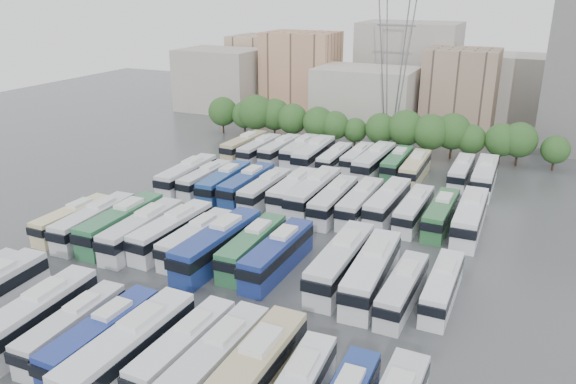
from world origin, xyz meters
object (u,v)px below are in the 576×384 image
at_px(bus_r2_s10, 387,203).
at_px(bus_r3_s7, 357,158).
at_px(bus_r1_s0, 73,219).
at_px(bus_r1_s13, 442,287).
at_px(bus_r1_s10, 341,262).
at_px(bus_r1_s6, 218,244).
at_px(bus_r1_s5, 196,238).
at_px(bus_r2_s13, 470,217).
at_px(bus_r0_s10, 251,376).
at_px(bus_r3_s3, 280,150).
at_px(bus_r0_s8, 184,349).
at_px(bus_r3_s5, 314,154).
at_px(bus_r3_s9, 397,163).
at_px(bus_r0_s5, 73,327).
at_px(bus_r3_s1, 245,146).
at_px(bus_r3_s10, 415,168).
at_px(bus_r0_s7, 129,349).
at_px(bus_r3_s12, 461,172).
at_px(bus_r1_s8, 278,254).
at_px(bus_r2_s2, 205,179).
at_px(bus_r0_s4, 33,318).
at_px(bus_r3_s8, 374,162).
at_px(bus_r0_s9, 214,363).
at_px(bus_r1_s1, 94,221).
at_px(electricity_pylon, 396,40).
at_px(bus_r2_s11, 414,209).
at_px(bus_r1_s3, 143,230).
at_px(bus_r3_s6, 334,158).
at_px(bus_r1_s12, 402,289).
at_px(bus_r2_s4, 247,184).
at_px(bus_r1_s4, 172,231).
at_px(bus_r2_s8, 334,201).
at_px(bus_r1_s7, 252,246).
at_px(bus_r3_s4, 300,151).
at_px(bus_r0_s6, 102,336).
at_px(bus_r2_s12, 441,214).

relative_size(bus_r2_s10, bus_r3_s7, 1.15).
height_order(bus_r1_s0, bus_r1_s13, bus_r1_s0).
bearing_deg(bus_r1_s10, bus_r1_s6, -172.75).
bearing_deg(bus_r3_s7, bus_r1_s5, -98.99).
bearing_deg(bus_r2_s13, bus_r0_s10, -106.09).
distance_m(bus_r2_s13, bus_r3_s3, 37.47).
height_order(bus_r0_s8, bus_r3_s5, bus_r3_s5).
relative_size(bus_r0_s10, bus_r3_s9, 1.15).
bearing_deg(bus_r0_s5, bus_r3_s9, 74.90).
height_order(bus_r3_s1, bus_r3_s10, bus_r3_s10).
xyz_separation_m(bus_r0_s7, bus_r3_s12, (16.38, 55.19, -0.28)).
xyz_separation_m(bus_r2_s13, bus_r3_s10, (-10.11, 16.65, -0.18)).
relative_size(bus_r1_s8, bus_r2_s2, 1.13).
height_order(bus_r2_s10, bus_r3_s3, bus_r2_s10).
relative_size(bus_r0_s4, bus_r1_s8, 1.04).
distance_m(bus_r1_s13, bus_r3_s8, 37.84).
xyz_separation_m(bus_r0_s9, bus_r3_s9, (-0.00, 54.10, -0.12)).
distance_m(bus_r0_s4, bus_r1_s1, 20.47).
bearing_deg(electricity_pylon, bus_r1_s5, -97.13).
relative_size(bus_r0_s10, bus_r2_s11, 1.16).
height_order(bus_r0_s4, bus_r0_s10, bus_r0_s10).
height_order(electricity_pylon, bus_r1_s3, electricity_pylon).
bearing_deg(bus_r3_s6, bus_r1_s3, -105.84).
bearing_deg(bus_r1_s12, bus_r3_s1, 135.99).
bearing_deg(bus_r2_s11, bus_r0_s7, -108.02).
height_order(bus_r1_s8, bus_r2_s13, bus_r2_s13).
xyz_separation_m(bus_r2_s11, bus_r2_s13, (6.68, -0.15, 0.25)).
relative_size(bus_r2_s4, bus_r3_s10, 1.02).
height_order(bus_r1_s3, bus_r3_s6, bus_r1_s3).
relative_size(bus_r1_s4, bus_r1_s10, 0.93).
relative_size(bus_r0_s7, bus_r1_s1, 1.08).
height_order(bus_r1_s8, bus_r2_s11, bus_r1_s8).
xyz_separation_m(bus_r1_s1, bus_r2_s8, (23.14, 17.80, 0.01)).
distance_m(bus_r2_s2, bus_r3_s12, 37.71).
height_order(bus_r0_s4, bus_r2_s8, bus_r0_s4).
xyz_separation_m(bus_r2_s2, bus_r2_s13, (36.50, 0.40, 0.32)).
xyz_separation_m(bus_r1_s7, bus_r3_s4, (-9.93, 35.84, -0.02)).
bearing_deg(electricity_pylon, bus_r0_s7, -90.29).
bearing_deg(bus_r0_s4, bus_r0_s6, 1.91).
bearing_deg(bus_r1_s7, bus_r2_s8, 77.47).
bearing_deg(bus_r0_s5, bus_r3_s3, 95.46).
bearing_deg(bus_r1_s13, bus_r3_s7, 118.58).
height_order(bus_r2_s2, bus_r3_s5, bus_r3_s5).
bearing_deg(bus_r2_s8, electricity_pylon, 93.92).
distance_m(electricity_pylon, bus_r1_s5, 58.56).
height_order(bus_r0_s4, bus_r1_s5, bus_r0_s4).
relative_size(bus_r2_s12, bus_r3_s7, 1.08).
distance_m(bus_r0_s5, bus_r0_s7, 6.54).
height_order(bus_r3_s1, bus_r3_s6, bus_r3_s1).
xyz_separation_m(bus_r0_s9, bus_r3_s6, (-9.83, 52.80, -0.22)).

